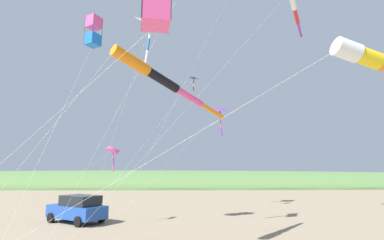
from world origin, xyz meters
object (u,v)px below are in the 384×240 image
at_px(cooler_box, 101,214).
at_px(kite_delta_purple_drifting, 220,110).
at_px(kite_windsock_yellow_midlevel, 160,79).
at_px(parked_car, 78,209).
at_px(kite_delta_rainbow_low_near, 151,25).
at_px(kite_box_long_streamer_right, 93,31).
at_px(kite_windsock_orange_high_right, 294,9).
at_px(kite_windsock_teal_far_right, 382,63).
at_px(kite_delta_red_high_left, 193,79).
at_px(kite_delta_blue_topmost, 113,150).

relative_size(cooler_box, kite_delta_purple_drifting, 0.06).
bearing_deg(kite_windsock_yellow_midlevel, parked_car, 42.65).
relative_size(kite_delta_purple_drifting, kite_delta_rainbow_low_near, 0.76).
height_order(kite_box_long_streamer_right, kite_delta_rainbow_low_near, kite_box_long_streamer_right).
height_order(kite_windsock_orange_high_right, kite_delta_rainbow_low_near, kite_windsock_orange_high_right).
relative_size(kite_windsock_teal_far_right, kite_delta_red_high_left, 1.19).
xyz_separation_m(kite_delta_purple_drifting, kite_delta_blue_topmost, (-10.07, 8.80, -5.09)).
bearing_deg(kite_box_long_streamer_right, kite_windsock_teal_far_right, -134.60).
bearing_deg(kite_windsock_orange_high_right, kite_delta_purple_drifting, 23.95).
relative_size(kite_windsock_yellow_midlevel, kite_box_long_streamer_right, 0.68).
distance_m(parked_car, kite_delta_blue_topmost, 4.63).
bearing_deg(kite_windsock_teal_far_right, kite_delta_rainbow_low_near, 35.38).
distance_m(kite_delta_purple_drifting, kite_delta_blue_topmost, 14.31).
relative_size(cooler_box, kite_delta_red_high_left, 0.05).
relative_size(parked_car, kite_windsock_orange_high_right, 0.28).
height_order(kite_windsock_teal_far_right, kite_delta_red_high_left, kite_delta_red_high_left).
height_order(kite_windsock_teal_far_right, kite_delta_blue_topmost, kite_windsock_teal_far_right).
height_order(parked_car, kite_windsock_teal_far_right, kite_windsock_teal_far_right).
height_order(parked_car, kite_windsock_orange_high_right, kite_windsock_orange_high_right).
bearing_deg(kite_box_long_streamer_right, kite_delta_purple_drifting, -40.89).
xyz_separation_m(cooler_box, kite_windsock_teal_far_right, (-16.18, -11.94, 6.10)).
bearing_deg(parked_car, cooler_box, -17.66).
distance_m(kite_delta_purple_drifting, kite_box_long_streamer_right, 15.85).
bearing_deg(kite_box_long_streamer_right, kite_delta_blue_topmost, -39.31).
bearing_deg(kite_box_long_streamer_right, cooler_box, 1.44).
xyz_separation_m(kite_box_long_streamer_right, kite_delta_blue_topmost, (1.67, -1.37, -8.23)).
distance_m(cooler_box, kite_delta_blue_topmost, 5.72).
bearing_deg(kite_windsock_teal_far_right, kite_delta_blue_topmost, 38.11).
height_order(parked_car, kite_windsock_yellow_midlevel, kite_windsock_yellow_midlevel).
relative_size(kite_delta_purple_drifting, kite_delta_red_high_left, 0.82).
bearing_deg(kite_windsock_orange_high_right, kite_windsock_yellow_midlevel, 122.92).
relative_size(cooler_box, kite_windsock_orange_high_right, 0.04).
height_order(kite_delta_purple_drifting, kite_delta_red_high_left, kite_delta_red_high_left).
relative_size(parked_car, kite_windsock_teal_far_right, 0.31).
bearing_deg(parked_car, kite_box_long_streamer_right, -152.93).
height_order(cooler_box, kite_windsock_orange_high_right, kite_windsock_orange_high_right).
bearing_deg(kite_delta_red_high_left, kite_box_long_streamer_right, 138.90).
distance_m(kite_delta_blue_topmost, kite_delta_rainbow_low_near, 9.09).
height_order(kite_windsock_teal_far_right, kite_delta_rainbow_low_near, kite_delta_rainbow_low_near).
distance_m(kite_delta_red_high_left, kite_delta_blue_topmost, 11.50).
distance_m(parked_car, kite_delta_purple_drifting, 17.43).
height_order(cooler_box, kite_delta_rainbow_low_near, kite_delta_rainbow_low_near).
height_order(kite_delta_purple_drifting, kite_delta_blue_topmost, kite_delta_purple_drifting).
distance_m(kite_windsock_orange_high_right, kite_delta_rainbow_low_near, 11.18).
distance_m(parked_car, cooler_box, 2.87).
xyz_separation_m(cooler_box, kite_delta_red_high_left, (3.70, -7.28, 12.22)).
bearing_deg(kite_box_long_streamer_right, kite_delta_red_high_left, -41.10).
bearing_deg(kite_windsock_teal_far_right, parked_car, 43.36).
xyz_separation_m(kite_box_long_streamer_right, kite_delta_rainbow_low_near, (-0.84, -4.14, 0.05)).
distance_m(kite_windsock_yellow_midlevel, kite_delta_blue_topmost, 8.28).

